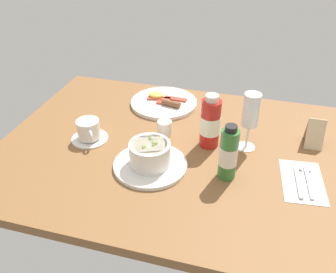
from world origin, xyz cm
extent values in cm
cube|color=brown|center=(0.00, 0.00, -1.50)|extent=(110.00, 84.00, 3.00)
cylinder|color=silver|center=(-3.06, -11.46, 0.60)|extent=(21.98, 21.98, 1.20)
cylinder|color=silver|center=(-3.06, -11.46, 4.73)|extent=(12.17, 12.17, 7.07)
cylinder|color=beige|center=(-3.06, -11.46, 7.47)|extent=(10.46, 10.46, 1.60)
sphere|color=#89A256|center=(-4.03, -13.23, 8.37)|extent=(1.14, 1.14, 1.14)
sphere|color=#89A256|center=(-1.81, -11.97, 8.37)|extent=(0.82, 0.82, 0.82)
sphere|color=#89A256|center=(-3.54, -8.93, 8.37)|extent=(1.30, 1.30, 1.30)
sphere|color=#89A256|center=(-1.34, -10.88, 8.37)|extent=(1.08, 1.08, 1.08)
sphere|color=#89A256|center=(-1.98, -11.01, 8.37)|extent=(1.20, 1.20, 1.20)
sphere|color=#89A256|center=(-4.14, -13.76, 8.37)|extent=(1.04, 1.04, 1.04)
sphere|color=#89A256|center=(-3.90, -13.39, 8.37)|extent=(0.83, 0.83, 0.83)
cube|color=silver|center=(40.53, -6.34, 0.15)|extent=(13.31, 19.84, 0.30)
cube|color=silver|center=(39.33, -7.34, 0.55)|extent=(2.63, 14.05, 0.50)
cube|color=silver|center=(39.33, 0.46, 0.55)|extent=(2.56, 3.81, 0.40)
cube|color=silver|center=(42.13, -7.34, 0.55)|extent=(2.33, 13.03, 0.50)
ellipsoid|color=silver|center=(42.13, -0.34, 0.60)|extent=(2.40, 4.00, 0.60)
cylinder|color=silver|center=(-26.98, -2.87, 0.45)|extent=(12.06, 12.06, 0.90)
cylinder|color=silver|center=(-26.98, -2.87, 3.98)|extent=(7.45, 7.45, 6.16)
cylinder|color=#341E14|center=(-26.98, -2.87, 6.56)|extent=(6.34, 6.34, 1.00)
torus|color=silver|center=(-24.25, -6.73, 4.29)|extent=(2.73, 3.40, 3.60)
cylinder|color=silver|center=(-3.85, 6.55, 2.58)|extent=(4.81, 4.81, 5.15)
cone|color=silver|center=(-5.34, 4.98, 4.54)|extent=(2.80, 2.82, 2.34)
cylinder|color=white|center=(23.39, 6.49, 0.20)|extent=(5.88, 5.88, 0.40)
cylinder|color=white|center=(23.39, 6.49, 4.37)|extent=(0.80, 0.80, 7.95)
cylinder|color=white|center=(23.39, 6.49, 13.67)|extent=(5.13, 5.13, 10.66)
cylinder|color=white|center=(23.39, 6.49, 12.08)|extent=(4.20, 4.20, 6.39)
cylinder|color=#B21E19|center=(11.61, 4.69, 7.97)|extent=(6.23, 6.23, 15.93)
cylinder|color=white|center=(11.61, 4.69, 7.65)|extent=(6.36, 6.36, 6.05)
cylinder|color=silver|center=(11.61, 4.69, 16.92)|extent=(4.05, 4.05, 1.97)
cylinder|color=#337233|center=(19.26, -9.66, 7.72)|extent=(5.09, 5.09, 15.44)
cylinder|color=silver|center=(19.26, -9.66, 7.41)|extent=(5.20, 5.20, 5.87)
cylinder|color=black|center=(19.26, -9.66, 16.24)|extent=(3.31, 3.31, 1.60)
cylinder|color=silver|center=(-9.98, 26.80, 0.70)|extent=(25.42, 25.42, 1.40)
cube|color=#9E3828|center=(-12.29, 27.72, 1.70)|extent=(9.27, 3.87, 0.60)
cube|color=#933828|center=(-6.05, 29.27, 1.70)|extent=(9.10, 2.83, 0.60)
cube|color=#A53828|center=(-7.85, 25.30, 1.70)|extent=(9.21, 3.38, 0.60)
cylinder|color=brown|center=(-6.17, 23.63, 2.60)|extent=(7.30, 3.55, 2.20)
ellipsoid|color=#F2D859|center=(-13.80, 29.34, 2.40)|extent=(6.00, 4.80, 2.40)
cube|color=tan|center=(43.96, 15.69, 4.69)|extent=(5.43, 3.79, 9.52)
cube|color=tan|center=(43.96, 12.28, 4.69)|extent=(5.43, 3.79, 9.52)
camera|label=1|loc=(25.11, -92.54, 67.80)|focal=39.02mm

